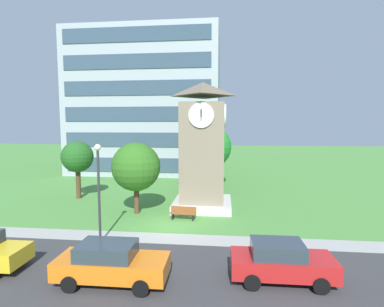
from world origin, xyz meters
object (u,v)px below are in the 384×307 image
(street_lamp, at_px, (99,182))
(tree_by_building, at_px, (136,167))
(tree_streetside, at_px, (210,147))
(park_bench, at_px, (183,213))
(clock_tower, at_px, (203,153))
(tree_near_tower, at_px, (77,157))
(parked_car_orange, at_px, (111,263))
(parked_car_red, at_px, (281,261))

(street_lamp, height_order, tree_by_building, street_lamp)
(tree_streetside, bearing_deg, park_bench, -96.85)
(clock_tower, height_order, tree_near_tower, clock_tower)
(street_lamp, relative_size, parked_car_orange, 1.19)
(park_bench, distance_m, parked_car_red, 9.25)
(street_lamp, height_order, parked_car_red, street_lamp)
(tree_by_building, xyz_separation_m, tree_near_tower, (-6.56, 3.87, 0.23))
(parked_car_red, bearing_deg, tree_near_tower, 140.77)
(tree_by_building, bearing_deg, clock_tower, 22.82)
(tree_by_building, height_order, tree_streetside, tree_streetside)
(tree_streetside, relative_size, parked_car_orange, 1.42)
(parked_car_red, bearing_deg, park_bench, 124.30)
(park_bench, bearing_deg, street_lamp, -132.23)
(tree_by_building, xyz_separation_m, tree_streetside, (5.00, 10.06, 0.80))
(park_bench, distance_m, street_lamp, 6.79)
(parked_car_red, bearing_deg, clock_tower, 110.70)
(tree_streetside, relative_size, parked_car_red, 1.54)
(tree_near_tower, bearing_deg, tree_by_building, -30.56)
(tree_by_building, distance_m, tree_streetside, 11.26)
(tree_streetside, xyz_separation_m, parked_car_red, (3.87, -18.78, -3.44))
(parked_car_orange, bearing_deg, clock_tower, 75.49)
(tree_near_tower, relative_size, tree_streetside, 0.79)
(clock_tower, relative_size, tree_streetside, 1.50)
(street_lamp, height_order, parked_car_orange, street_lamp)
(park_bench, bearing_deg, tree_near_tower, 154.12)
(parked_car_orange, xyz_separation_m, parked_car_red, (7.07, 0.89, -0.00))
(parked_car_orange, bearing_deg, parked_car_red, 7.14)
(street_lamp, height_order, tree_streetside, tree_streetside)
(tree_by_building, distance_m, parked_car_orange, 10.13)
(park_bench, height_order, parked_car_orange, parked_car_orange)
(tree_streetside, xyz_separation_m, parked_car_orange, (-3.20, -19.67, -3.44))
(tree_streetside, distance_m, parked_car_red, 19.48)
(street_lamp, relative_size, parked_car_red, 1.29)
(clock_tower, bearing_deg, tree_near_tower, 170.76)
(park_bench, relative_size, tree_near_tower, 0.35)
(park_bench, bearing_deg, tree_streetside, 83.15)
(clock_tower, bearing_deg, parked_car_red, -69.30)
(park_bench, height_order, parked_car_red, parked_car_red)
(tree_streetside, height_order, parked_car_red, tree_streetside)
(tree_near_tower, distance_m, tree_streetside, 13.12)
(clock_tower, relative_size, parked_car_red, 2.31)
(tree_by_building, relative_size, tree_near_tower, 1.03)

